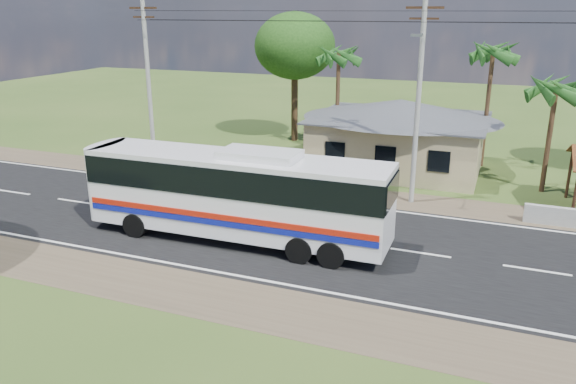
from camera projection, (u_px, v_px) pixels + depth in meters
name	position (u px, v px, depth m)	size (l,w,h in m)	color
ground	(318.00, 238.00, 25.03)	(120.00, 120.00, 0.00)	#2E491A
road	(318.00, 238.00, 25.03)	(120.00, 16.00, 0.03)	black
house	(400.00, 127.00, 35.36)	(12.40, 10.00, 5.00)	tan
utility_poles	(412.00, 92.00, 28.05)	(32.80, 2.22, 11.00)	#9E9E99
palm_near	(556.00, 89.00, 29.69)	(2.80, 2.80, 6.70)	#47301E
palm_mid	(493.00, 53.00, 34.44)	(2.80, 2.80, 8.20)	#47301E
palm_far	(339.00, 56.00, 38.51)	(2.80, 2.80, 7.70)	#47301E
tree_behind_house	(295.00, 46.00, 41.54)	(6.00, 6.00, 9.61)	#47301E
coach_bus	(237.00, 189.00, 24.11)	(13.45, 3.12, 4.16)	silver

